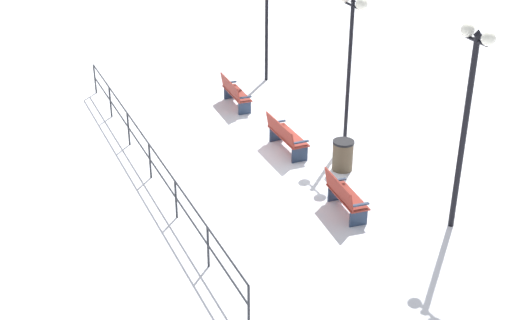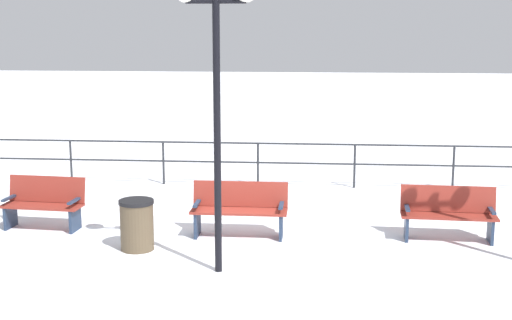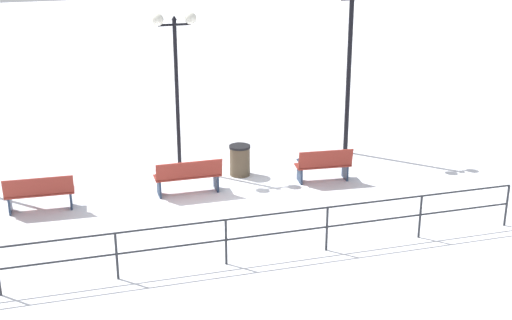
{
  "view_description": "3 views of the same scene",
  "coord_description": "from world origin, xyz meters",
  "px_view_note": "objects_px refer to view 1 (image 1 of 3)",
  "views": [
    {
      "loc": [
        -7.95,
        -16.14,
        8.86
      ],
      "look_at": [
        -1.57,
        -1.52,
        0.75
      ],
      "focal_mm": 50.91,
      "sensor_mm": 36.0,
      "label": 1
    },
    {
      "loc": [
        11.92,
        1.31,
        3.65
      ],
      "look_at": [
        -1.24,
        0.18,
        1.1
      ],
      "focal_mm": 50.85,
      "sensor_mm": 36.0,
      "label": 2
    },
    {
      "loc": [
        -16.15,
        3.0,
        6.76
      ],
      "look_at": [
        -1.19,
        -1.4,
        1.15
      ],
      "focal_mm": 49.79,
      "sensor_mm": 36.0,
      "label": 3
    }
  ],
  "objects_px": {
    "bench_third": "(235,93)",
    "lamppost_middle": "(351,30)",
    "bench_second": "(285,136)",
    "bench_nearest": "(344,196)",
    "lamppost_near": "(469,95)",
    "trash_bin": "(343,155)"
  },
  "relations": [
    {
      "from": "bench_third",
      "to": "trash_bin",
      "type": "relative_size",
      "value": 1.94
    },
    {
      "from": "bench_third",
      "to": "trash_bin",
      "type": "height_order",
      "value": "bench_third"
    },
    {
      "from": "bench_second",
      "to": "bench_third",
      "type": "distance_m",
      "value": 3.53
    },
    {
      "from": "lamppost_near",
      "to": "lamppost_middle",
      "type": "height_order",
      "value": "lamppost_near"
    },
    {
      "from": "lamppost_near",
      "to": "trash_bin",
      "type": "height_order",
      "value": "lamppost_near"
    },
    {
      "from": "bench_third",
      "to": "lamppost_middle",
      "type": "xyz_separation_m",
      "value": [
        1.89,
        -3.64,
        2.78
      ]
    },
    {
      "from": "trash_bin",
      "to": "lamppost_near",
      "type": "bearing_deg",
      "value": -75.07
    },
    {
      "from": "bench_third",
      "to": "lamppost_middle",
      "type": "distance_m",
      "value": 4.96
    },
    {
      "from": "trash_bin",
      "to": "bench_second",
      "type": "bearing_deg",
      "value": 120.07
    },
    {
      "from": "bench_nearest",
      "to": "bench_second",
      "type": "height_order",
      "value": "bench_second"
    },
    {
      "from": "bench_second",
      "to": "lamppost_middle",
      "type": "bearing_deg",
      "value": -3.37
    },
    {
      "from": "bench_nearest",
      "to": "bench_second",
      "type": "relative_size",
      "value": 0.89
    },
    {
      "from": "bench_second",
      "to": "bench_third",
      "type": "height_order",
      "value": "bench_second"
    },
    {
      "from": "bench_nearest",
      "to": "lamppost_middle",
      "type": "height_order",
      "value": "lamppost_middle"
    },
    {
      "from": "bench_second",
      "to": "lamppost_near",
      "type": "xyz_separation_m",
      "value": [
        1.82,
        -4.98,
        2.73
      ]
    },
    {
      "from": "lamppost_middle",
      "to": "trash_bin",
      "type": "xyz_separation_m",
      "value": [
        -0.91,
        -1.45,
        -2.84
      ]
    },
    {
      "from": "bench_second",
      "to": "lamppost_middle",
      "type": "relative_size",
      "value": 0.39
    },
    {
      "from": "bench_second",
      "to": "lamppost_near",
      "type": "relative_size",
      "value": 0.35
    },
    {
      "from": "bench_second",
      "to": "bench_nearest",
      "type": "bearing_deg",
      "value": -92.37
    },
    {
      "from": "lamppost_near",
      "to": "trash_bin",
      "type": "bearing_deg",
      "value": 104.93
    },
    {
      "from": "bench_third",
      "to": "lamppost_near",
      "type": "xyz_separation_m",
      "value": [
        1.89,
        -8.51,
        2.74
      ]
    },
    {
      "from": "bench_third",
      "to": "lamppost_near",
      "type": "relative_size",
      "value": 0.34
    }
  ]
}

